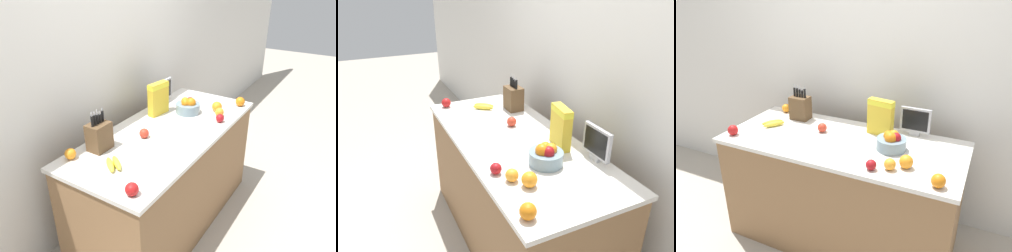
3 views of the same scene
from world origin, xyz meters
The scene contains 15 objects.
ground_plane centered at (0.00, 0.00, 0.00)m, with size 14.00×14.00×0.00m, color #B2A899.
wall_back centered at (0.00, 0.60, 1.30)m, with size 9.00×0.06×2.60m.
counter centered at (0.00, 0.00, 0.44)m, with size 1.76×0.77×0.88m.
knife_block centered at (-0.50, 0.23, 0.98)m, with size 0.15×0.12×0.30m.
small_monitor centered at (0.45, 0.32, 1.00)m, with size 0.23×0.03×0.22m.
cereal_box centered at (0.21, 0.22, 1.03)m, with size 0.20×0.10×0.28m.
fruit_bowl centered at (0.37, 0.02, 0.94)m, with size 0.21×0.21×0.14m.
banana_bunch centered at (-0.62, 0.01, 0.90)m, with size 0.17×0.18×0.04m.
apple_near_bananas centered at (-0.78, -0.26, 0.92)m, with size 0.08×0.08×0.08m, color red.
apple_leftmost centered at (0.34, -0.29, 0.91)m, with size 0.07×0.07×0.07m, color #A31419.
apple_rightmost centered at (-0.20, 0.07, 0.92)m, with size 0.07×0.07×0.07m, color red.
orange_back_center centered at (0.53, -0.18, 0.92)m, with size 0.09×0.09×0.09m, color orange.
orange_mid_left centered at (0.75, -0.30, 0.92)m, with size 0.08×0.08×0.08m, color orange.
orange_by_cereal centered at (0.44, -0.24, 0.92)m, with size 0.07×0.07×0.07m, color orange.
orange_near_bowl centered at (-0.70, 0.31, 0.92)m, with size 0.08×0.08×0.08m, color orange.
Camera 2 is at (1.79, -0.90, 1.91)m, focal length 35.00 mm.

